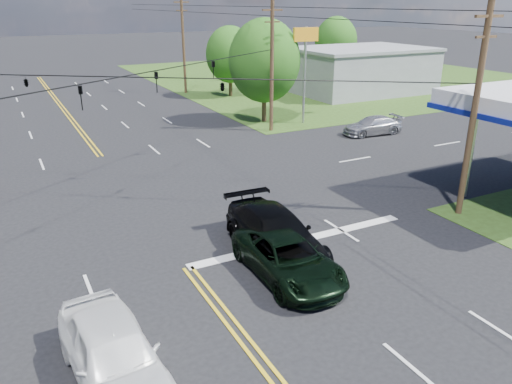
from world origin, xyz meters
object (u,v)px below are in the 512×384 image
pickup_white (113,353)px  retail_ne (359,71)px  pole_se (475,109)px  pickup_dkgreen (288,258)px  tree_right_b (230,55)px  pole_ne (272,65)px  suv_black (275,234)px  tree_far_r (336,41)px  tree_right_a (264,61)px  pole_right_far (183,43)px

pickup_white → retail_ne: bearing=40.2°
pole_se → pickup_dkgreen: size_ratio=1.81×
tree_right_b → pickup_dkgreen: tree_right_b is taller
pole_ne → retail_ne: bearing=32.9°
pole_se → suv_black: (-9.54, 0.50, -4.06)m
tree_right_b → pole_ne: bearing=-103.1°
pole_se → pickup_white: bearing=-167.4°
retail_ne → tree_far_r: 11.02m
pole_ne → tree_right_a: 3.16m
pole_ne → tree_right_b: pole_ne is taller
tree_right_a → pole_se: bearing=-92.7°
tree_right_a → pickup_dkgreen: (-11.00, -22.22, -4.14)m
tree_far_r → pole_se: bearing=-118.3°
pole_right_far → pickup_white: pole_right_far is taller
tree_right_b → pickup_white: bearing=-118.8°
pole_se → pickup_dkgreen: bearing=-173.1°
tree_far_r → pickup_dkgreen: size_ratio=1.46×
tree_far_r → pickup_dkgreen: bearing=-127.6°
suv_black → pole_ne: bearing=64.3°
pole_se → tree_far_r: 44.30m
tree_right_b → tree_far_r: (17.50, 6.00, 0.33)m
tree_far_r → tree_right_b: bearing=-161.1°
pole_right_far → suv_black: (-9.54, -36.50, -4.31)m
tree_right_a → tree_far_r: size_ratio=1.07×
pole_se → tree_right_b: (3.50, 33.00, -0.70)m
tree_far_r → pickup_white: (-37.69, -42.73, -3.67)m
pole_right_far → tree_right_b: bearing=-48.8°
pole_se → tree_right_b: pole_se is taller
retail_ne → suv_black: retail_ne is taller
pole_right_far → pickup_dkgreen: bearing=-104.7°
pickup_dkgreen → pickup_white: size_ratio=1.02×
tree_right_b → suv_black: bearing=-111.9°
retail_ne → suv_black: 38.97m
pickup_white → pole_se: bearing=8.7°
pole_right_far → pickup_white: (-16.69, -40.73, -4.29)m
retail_ne → pole_right_far: bearing=154.8°
pole_se → tree_far_r: bearing=61.7°
pole_right_far → pickup_white: bearing=-112.3°
pole_right_far → pole_se: bearing=-90.0°
pole_ne → tree_far_r: 29.70m
pickup_white → tree_right_a: bearing=50.5°
tree_right_b → pickup_white: size_ratio=1.38×
pole_right_far → pickup_dkgreen: 39.75m
tree_far_r → pole_ne: bearing=-135.0°
pole_se → tree_far_r: (21.00, 39.00, -0.37)m
pole_ne → pickup_dkgreen: size_ratio=1.81×
tree_far_r → suv_black: (-30.54, -38.50, -3.68)m
tree_right_b → pickup_dkgreen: 36.95m
pole_right_far → tree_right_b: size_ratio=1.41×
pole_ne → pole_right_far: bearing=90.0°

